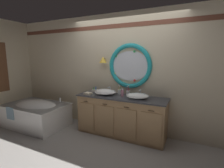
{
  "coord_description": "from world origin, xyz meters",
  "views": [
    {
      "loc": [
        1.35,
        -2.83,
        1.67
      ],
      "look_at": [
        -0.14,
        0.25,
        1.1
      ],
      "focal_mm": 26.43,
      "sensor_mm": 36.0,
      "label": 1
    }
  ],
  "objects_px": {
    "bathtub": "(36,112)",
    "toothbrush_holder_right": "(128,93)",
    "sink_basin_right": "(137,96)",
    "toothbrush_holder_left": "(119,92)",
    "soap_dispenser": "(122,93)",
    "folded_hand_towel": "(88,93)",
    "sink_basin_left": "(105,92)",
    "toiletry_basket": "(95,90)"
  },
  "relations": [
    {
      "from": "toothbrush_holder_right",
      "to": "soap_dispenser",
      "type": "relative_size",
      "value": 1.3
    },
    {
      "from": "bathtub",
      "to": "soap_dispenser",
      "type": "relative_size",
      "value": 8.85
    },
    {
      "from": "toothbrush_holder_right",
      "to": "soap_dispenser",
      "type": "xyz_separation_m",
      "value": [
        -0.07,
        -0.15,
        0.02
      ]
    },
    {
      "from": "sink_basin_left",
      "to": "toothbrush_holder_right",
      "type": "relative_size",
      "value": 2.13
    },
    {
      "from": "bathtub",
      "to": "toothbrush_holder_right",
      "type": "relative_size",
      "value": 6.83
    },
    {
      "from": "toothbrush_holder_right",
      "to": "soap_dispenser",
      "type": "distance_m",
      "value": 0.17
    },
    {
      "from": "folded_hand_towel",
      "to": "toothbrush_holder_left",
      "type": "bearing_deg",
      "value": 27.77
    },
    {
      "from": "soap_dispenser",
      "to": "sink_basin_left",
      "type": "bearing_deg",
      "value": -173.58
    },
    {
      "from": "sink_basin_left",
      "to": "toothbrush_holder_left",
      "type": "bearing_deg",
      "value": 37.17
    },
    {
      "from": "sink_basin_right",
      "to": "toothbrush_holder_left",
      "type": "height_order",
      "value": "toothbrush_holder_left"
    },
    {
      "from": "sink_basin_right",
      "to": "toiletry_basket",
      "type": "bearing_deg",
      "value": 170.12
    },
    {
      "from": "bathtub",
      "to": "sink_basin_left",
      "type": "relative_size",
      "value": 3.2
    },
    {
      "from": "bathtub",
      "to": "sink_basin_right",
      "type": "bearing_deg",
      "value": 10.13
    },
    {
      "from": "toothbrush_holder_right",
      "to": "soap_dispenser",
      "type": "bearing_deg",
      "value": -116.19
    },
    {
      "from": "sink_basin_left",
      "to": "folded_hand_towel",
      "type": "relative_size",
      "value": 2.85
    },
    {
      "from": "sink_basin_left",
      "to": "toiletry_basket",
      "type": "bearing_deg",
      "value": 153.47
    },
    {
      "from": "sink_basin_right",
      "to": "toothbrush_holder_right",
      "type": "xyz_separation_m",
      "value": [
        -0.27,
        0.19,
        -0.0
      ]
    },
    {
      "from": "bathtub",
      "to": "folded_hand_towel",
      "type": "xyz_separation_m",
      "value": [
        1.33,
        0.3,
        0.54
      ]
    },
    {
      "from": "sink_basin_right",
      "to": "toothbrush_holder_left",
      "type": "relative_size",
      "value": 2.06
    },
    {
      "from": "toothbrush_holder_right",
      "to": "toothbrush_holder_left",
      "type": "bearing_deg",
      "value": -179.12
    },
    {
      "from": "soap_dispenser",
      "to": "folded_hand_towel",
      "type": "height_order",
      "value": "soap_dispenser"
    },
    {
      "from": "folded_hand_towel",
      "to": "toiletry_basket",
      "type": "distance_m",
      "value": 0.33
    },
    {
      "from": "soap_dispenser",
      "to": "folded_hand_towel",
      "type": "distance_m",
      "value": 0.76
    },
    {
      "from": "toothbrush_holder_left",
      "to": "sink_basin_right",
      "type": "bearing_deg",
      "value": -21.88
    },
    {
      "from": "sink_basin_left",
      "to": "soap_dispenser",
      "type": "xyz_separation_m",
      "value": [
        0.38,
        0.04,
        0.01
      ]
    },
    {
      "from": "folded_hand_towel",
      "to": "toothbrush_holder_right",
      "type": "bearing_deg",
      "value": 21.73
    },
    {
      "from": "toiletry_basket",
      "to": "sink_basin_right",
      "type": "bearing_deg",
      "value": -9.88
    },
    {
      "from": "toothbrush_holder_right",
      "to": "toiletry_basket",
      "type": "distance_m",
      "value": 0.84
    },
    {
      "from": "toothbrush_holder_right",
      "to": "folded_hand_towel",
      "type": "xyz_separation_m",
      "value": [
        -0.81,
        -0.32,
        -0.03
      ]
    },
    {
      "from": "toothbrush_holder_left",
      "to": "bathtub",
      "type": "bearing_deg",
      "value": -162.28
    },
    {
      "from": "toothbrush_holder_left",
      "to": "folded_hand_towel",
      "type": "xyz_separation_m",
      "value": [
        -0.61,
        -0.32,
        -0.04
      ]
    },
    {
      "from": "soap_dispenser",
      "to": "toiletry_basket",
      "type": "relative_size",
      "value": 1.33
    },
    {
      "from": "toothbrush_holder_left",
      "to": "folded_hand_towel",
      "type": "distance_m",
      "value": 0.69
    },
    {
      "from": "soap_dispenser",
      "to": "toiletry_basket",
      "type": "distance_m",
      "value": 0.78
    },
    {
      "from": "bathtub",
      "to": "sink_basin_left",
      "type": "distance_m",
      "value": 1.84
    },
    {
      "from": "soap_dispenser",
      "to": "folded_hand_towel",
      "type": "xyz_separation_m",
      "value": [
        -0.74,
        -0.17,
        -0.05
      ]
    },
    {
      "from": "bathtub",
      "to": "toothbrush_holder_right",
      "type": "bearing_deg",
      "value": 16.2
    },
    {
      "from": "toothbrush_holder_right",
      "to": "toiletry_basket",
      "type": "height_order",
      "value": "toothbrush_holder_right"
    },
    {
      "from": "sink_basin_right",
      "to": "folded_hand_towel",
      "type": "distance_m",
      "value": 1.09
    },
    {
      "from": "bathtub",
      "to": "folded_hand_towel",
      "type": "relative_size",
      "value": 9.13
    },
    {
      "from": "folded_hand_towel",
      "to": "bathtub",
      "type": "bearing_deg",
      "value": -167.35
    },
    {
      "from": "sink_basin_right",
      "to": "soap_dispenser",
      "type": "distance_m",
      "value": 0.34
    }
  ]
}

